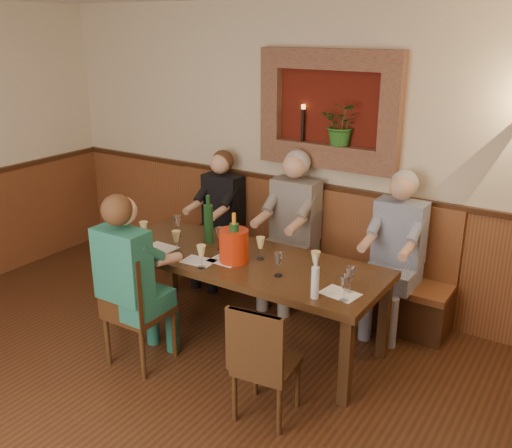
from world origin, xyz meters
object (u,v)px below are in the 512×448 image
(spittoon_bucket, at_px, (234,246))
(person_bench_mid, at_px, (290,241))
(water_bottle, at_px, (315,281))
(wine_bottle_green_b, at_px, (209,223))
(chair_near_left, at_px, (139,330))
(person_bench_left, at_px, (218,230))
(person_bench_right, at_px, (393,267))
(bench, at_px, (297,266))
(wine_bottle_green_a, at_px, (234,242))
(person_chair_front, at_px, (135,296))
(chair_near_right, at_px, (266,384))
(dining_table, at_px, (243,266))

(spittoon_bucket, bearing_deg, person_bench_mid, 90.21)
(water_bottle, bearing_deg, wine_bottle_green_b, 160.08)
(chair_near_left, height_order, wine_bottle_green_b, wine_bottle_green_b)
(person_bench_left, height_order, person_bench_right, person_bench_right)
(chair_near_left, xyz_separation_m, water_bottle, (1.32, 0.43, 0.59))
(spittoon_bucket, bearing_deg, bench, 89.16)
(spittoon_bucket, xyz_separation_m, water_bottle, (0.85, -0.23, -0.01))
(bench, relative_size, wine_bottle_green_a, 7.12)
(chair_near_left, xyz_separation_m, person_chair_front, (-0.00, -0.02, 0.31))
(person_chair_front, bearing_deg, wine_bottle_green_b, 87.81)
(chair_near_right, distance_m, person_bench_left, 2.29)
(bench, xyz_separation_m, wine_bottle_green_a, (0.00, -1.06, 0.60))
(wine_bottle_green_b, xyz_separation_m, water_bottle, (1.29, -0.47, -0.05))
(wine_bottle_green_b, distance_m, water_bottle, 1.37)
(bench, relative_size, chair_near_right, 3.45)
(person_bench_left, xyz_separation_m, wine_bottle_green_b, (0.42, -0.70, 0.36))
(person_bench_right, height_order, wine_bottle_green_b, person_bench_right)
(water_bottle, bearing_deg, spittoon_bucket, 164.94)
(bench, distance_m, person_bench_mid, 0.31)
(chair_near_left, bearing_deg, person_bench_mid, 72.96)
(person_bench_right, bearing_deg, chair_near_right, -100.17)
(bench, relative_size, chair_near_left, 3.05)
(chair_near_left, xyz_separation_m, wine_bottle_green_b, (0.03, 0.90, 0.65))
(person_bench_mid, height_order, water_bottle, person_bench_mid)
(bench, relative_size, spittoon_bucket, 11.04)
(chair_near_left, distance_m, chair_near_right, 1.20)
(person_bench_left, bearing_deg, person_bench_right, -0.05)
(person_bench_left, height_order, person_bench_mid, person_bench_mid)
(bench, xyz_separation_m, spittoon_bucket, (-0.02, -1.05, 0.56))
(chair_near_right, relative_size, person_bench_mid, 0.58)
(bench, xyz_separation_m, chair_near_left, (-0.49, -1.70, -0.04))
(dining_table, relative_size, person_bench_mid, 1.61)
(person_bench_mid, distance_m, wine_bottle_green_b, 0.88)
(person_chair_front, bearing_deg, chair_near_left, 89.18)
(person_bench_mid, height_order, person_chair_front, person_bench_mid)
(chair_near_left, relative_size, water_bottle, 3.02)
(bench, bearing_deg, spittoon_bucket, -90.84)
(chair_near_left, bearing_deg, bench, 73.36)
(person_bench_mid, relative_size, wine_bottle_green_b, 3.44)
(bench, height_order, person_bench_mid, person_bench_mid)
(chair_near_right, relative_size, water_bottle, 2.67)
(wine_bottle_green_a, height_order, wine_bottle_green_b, wine_bottle_green_b)
(dining_table, relative_size, chair_near_right, 2.76)
(dining_table, bearing_deg, bench, 90.00)
(wine_bottle_green_a, relative_size, water_bottle, 1.29)
(chair_near_right, bearing_deg, person_chair_front, 172.42)
(dining_table, bearing_deg, wine_bottle_green_a, -89.66)
(bench, distance_m, water_bottle, 1.62)
(dining_table, bearing_deg, chair_near_right, -47.57)
(person_bench_left, distance_m, spittoon_bucket, 1.31)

